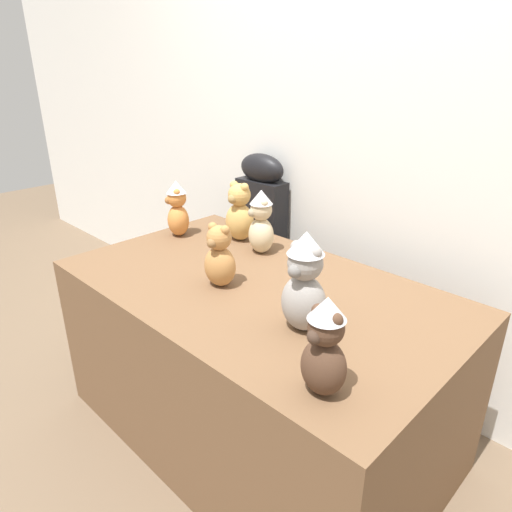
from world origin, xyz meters
TOP-DOWN VIEW (x-y plane):
  - ground_plane at (0.00, 0.00)m, footprint 10.00×10.00m
  - wall_back at (0.00, 0.96)m, footprint 7.00×0.08m
  - display_table at (0.00, 0.25)m, footprint 1.56×0.92m
  - instrument_case at (-0.54, 0.84)m, footprint 0.28×0.13m
  - teddy_bear_caramel at (-0.10, 0.15)m, footprint 0.14×0.13m
  - teddy_bear_sand at (-0.21, 0.50)m, footprint 0.16×0.15m
  - teddy_bear_ginger at (-0.65, 0.37)m, footprint 0.16×0.16m
  - teddy_bear_honey at (-0.40, 0.54)m, footprint 0.15×0.13m
  - teddy_bear_cocoa at (0.56, -0.07)m, footprint 0.14×0.12m
  - teddy_bear_ash at (0.33, 0.13)m, footprint 0.15×0.13m

SIDE VIEW (x-z plane):
  - ground_plane at x=0.00m, z-range 0.00..0.00m
  - display_table at x=0.00m, z-range 0.00..0.72m
  - instrument_case at x=-0.54m, z-range 0.01..1.08m
  - teddy_bear_caramel at x=-0.10m, z-range 0.71..0.96m
  - teddy_bear_honey at x=-0.40m, z-range 0.71..0.99m
  - teddy_bear_ginger at x=-0.65m, z-range 0.72..0.99m
  - teddy_bear_cocoa at x=0.56m, z-range 0.72..1.00m
  - teddy_bear_sand at x=-0.21m, z-range 0.72..1.00m
  - teddy_bear_ash at x=0.33m, z-range 0.72..1.05m
  - wall_back at x=0.00m, z-range 0.00..2.60m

